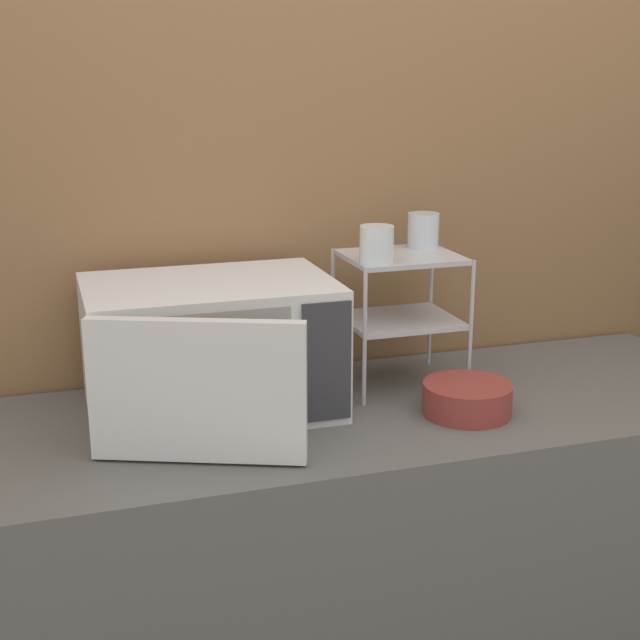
{
  "coord_description": "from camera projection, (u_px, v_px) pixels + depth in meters",
  "views": [
    {
      "loc": [
        -0.71,
        -1.51,
        1.66
      ],
      "look_at": [
        -0.11,
        0.37,
        1.1
      ],
      "focal_mm": 50.0,
      "sensor_mm": 36.0,
      "label": 1
    }
  ],
  "objects": [
    {
      "name": "glass_back_right",
      "position": [
        423.0,
        230.0,
        2.26
      ],
      "size": [
        0.08,
        0.08,
        0.09
      ],
      "color": "silver",
      "rests_on": "dish_rack"
    },
    {
      "name": "counter",
      "position": [
        366.0,
        572.0,
        2.23
      ],
      "size": [
        1.95,
        0.67,
        0.89
      ],
      "color": "#595654",
      "rests_on": "ground_plane"
    },
    {
      "name": "dish_rack",
      "position": [
        400.0,
        291.0,
        2.21
      ],
      "size": [
        0.29,
        0.25,
        0.34
      ],
      "color": "#B2B2B7",
      "rests_on": "counter"
    },
    {
      "name": "wall_back",
      "position": [
        320.0,
        211.0,
        2.35
      ],
      "size": [
        8.0,
        0.06,
        2.6
      ],
      "color": "olive",
      "rests_on": "ground_plane"
    },
    {
      "name": "glass_front_left",
      "position": [
        377.0,
        244.0,
        2.08
      ],
      "size": [
        0.08,
        0.08,
        0.09
      ],
      "color": "silver",
      "rests_on": "dish_rack"
    },
    {
      "name": "bowl",
      "position": [
        467.0,
        399.0,
        2.07
      ],
      "size": [
        0.21,
        0.21,
        0.07
      ],
      "color": "maroon",
      "rests_on": "counter"
    },
    {
      "name": "microwave",
      "position": [
        210.0,
        349.0,
        2.05
      ],
      "size": [
        0.58,
        0.57,
        0.31
      ],
      "color": "silver",
      "rests_on": "counter"
    }
  ]
}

